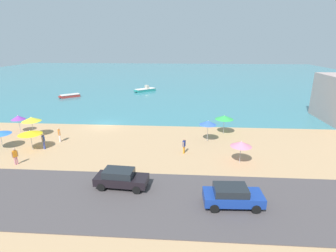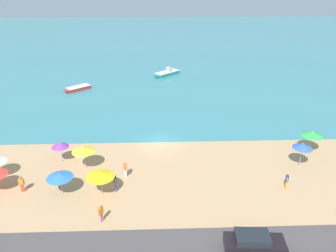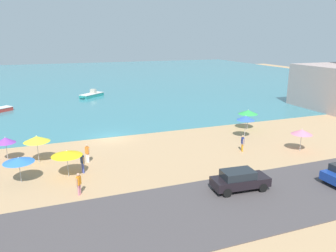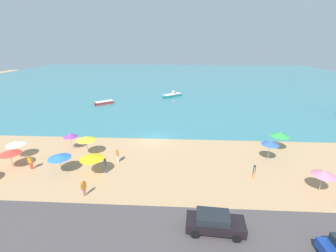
{
  "view_description": "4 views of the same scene",
  "coord_description": "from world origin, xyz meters",
  "px_view_note": "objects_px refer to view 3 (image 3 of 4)",
  "views": [
    {
      "loc": [
        11.33,
        -34.66,
        11.19
      ],
      "look_at": [
        9.14,
        -2.81,
        0.93
      ],
      "focal_mm": 28.0,
      "sensor_mm": 36.0,
      "label": 1
    },
    {
      "loc": [
        -0.24,
        -33.06,
        17.89
      ],
      "look_at": [
        1.0,
        1.6,
        1.29
      ],
      "focal_mm": 35.0,
      "sensor_mm": 36.0,
      "label": 2
    },
    {
      "loc": [
        -6.35,
        -35.05,
        10.92
      ],
      "look_at": [
        6.14,
        -2.08,
        1.26
      ],
      "focal_mm": 35.0,
      "sensor_mm": 36.0,
      "label": 3
    },
    {
      "loc": [
        3.66,
        -29.17,
        12.99
      ],
      "look_at": [
        1.96,
        1.56,
        1.41
      ],
      "focal_mm": 24.0,
      "sensor_mm": 36.0,
      "label": 4
    }
  ],
  "objects_px": {
    "bather_0": "(243,142)",
    "parked_car_2": "(240,180)",
    "bather_2": "(79,183)",
    "skiff_nearshore": "(92,95)",
    "beach_umbrella_5": "(19,160)",
    "beach_umbrella_6": "(246,118)",
    "beach_umbrella_1": "(5,140)",
    "beach_umbrella_0": "(67,153)",
    "bather_1": "(82,161)",
    "beach_umbrella_9": "(302,132)",
    "beach_umbrella_4": "(37,139)",
    "beach_umbrella_3": "(248,112)",
    "bather_3": "(87,152)"
  },
  "relations": [
    {
      "from": "beach_umbrella_1",
      "to": "bather_1",
      "type": "bearing_deg",
      "value": -41.01
    },
    {
      "from": "beach_umbrella_6",
      "to": "beach_umbrella_1",
      "type": "bearing_deg",
      "value": 175.86
    },
    {
      "from": "beach_umbrella_3",
      "to": "skiff_nearshore",
      "type": "relative_size",
      "value": 0.51
    },
    {
      "from": "beach_umbrella_3",
      "to": "beach_umbrella_1",
      "type": "bearing_deg",
      "value": -177.54
    },
    {
      "from": "bather_2",
      "to": "skiff_nearshore",
      "type": "bearing_deg",
      "value": 80.71
    },
    {
      "from": "beach_umbrella_6",
      "to": "bather_1",
      "type": "xyz_separation_m",
      "value": [
        -17.99,
        -3.54,
        -1.28
      ]
    },
    {
      "from": "beach_umbrella_1",
      "to": "beach_umbrella_9",
      "type": "height_order",
      "value": "same"
    },
    {
      "from": "bather_0",
      "to": "skiff_nearshore",
      "type": "distance_m",
      "value": 36.82
    },
    {
      "from": "beach_umbrella_9",
      "to": "beach_umbrella_1",
      "type": "bearing_deg",
      "value": 164.69
    },
    {
      "from": "bather_0",
      "to": "parked_car_2",
      "type": "xyz_separation_m",
      "value": [
        -4.96,
        -7.2,
        -0.07
      ]
    },
    {
      "from": "beach_umbrella_5",
      "to": "bather_1",
      "type": "relative_size",
      "value": 1.29
    },
    {
      "from": "beach_umbrella_4",
      "to": "bather_0",
      "type": "bearing_deg",
      "value": -11.96
    },
    {
      "from": "beach_umbrella_3",
      "to": "parked_car_2",
      "type": "height_order",
      "value": "beach_umbrella_3"
    },
    {
      "from": "bather_1",
      "to": "bather_0",
      "type": "bearing_deg",
      "value": -0.49
    },
    {
      "from": "beach_umbrella_9",
      "to": "bather_2",
      "type": "xyz_separation_m",
      "value": [
        -21.41,
        -1.85,
        -1.02
      ]
    },
    {
      "from": "bather_3",
      "to": "parked_car_2",
      "type": "height_order",
      "value": "bather_3"
    },
    {
      "from": "beach_umbrella_5",
      "to": "bather_0",
      "type": "height_order",
      "value": "beach_umbrella_5"
    },
    {
      "from": "skiff_nearshore",
      "to": "bather_3",
      "type": "bearing_deg",
      "value": -98.64
    },
    {
      "from": "beach_umbrella_1",
      "to": "beach_umbrella_6",
      "type": "relative_size",
      "value": 0.88
    },
    {
      "from": "beach_umbrella_3",
      "to": "beach_umbrella_6",
      "type": "distance_m",
      "value": 3.66
    },
    {
      "from": "skiff_nearshore",
      "to": "beach_umbrella_6",
      "type": "bearing_deg",
      "value": -68.95
    },
    {
      "from": "beach_umbrella_5",
      "to": "bather_2",
      "type": "bearing_deg",
      "value": -43.13
    },
    {
      "from": "bather_2",
      "to": "skiff_nearshore",
      "type": "distance_m",
      "value": 39.83
    },
    {
      "from": "beach_umbrella_9",
      "to": "beach_umbrella_5",
      "type": "bearing_deg",
      "value": 175.71
    },
    {
      "from": "beach_umbrella_5",
      "to": "bather_1",
      "type": "distance_m",
      "value": 4.79
    },
    {
      "from": "beach_umbrella_3",
      "to": "beach_umbrella_4",
      "type": "bearing_deg",
      "value": -173.78
    },
    {
      "from": "beach_umbrella_1",
      "to": "parked_car_2",
      "type": "distance_m",
      "value": 20.73
    },
    {
      "from": "skiff_nearshore",
      "to": "beach_umbrella_3",
      "type": "bearing_deg",
      "value": -63.39
    },
    {
      "from": "parked_car_2",
      "to": "beach_umbrella_5",
      "type": "bearing_deg",
      "value": 154.43
    },
    {
      "from": "beach_umbrella_4",
      "to": "beach_umbrella_6",
      "type": "bearing_deg",
      "value": -0.78
    },
    {
      "from": "beach_umbrella_6",
      "to": "skiff_nearshore",
      "type": "relative_size",
      "value": 0.53
    },
    {
      "from": "bather_0",
      "to": "parked_car_2",
      "type": "distance_m",
      "value": 8.74
    },
    {
      "from": "parked_car_2",
      "to": "skiff_nearshore",
      "type": "height_order",
      "value": "parked_car_2"
    },
    {
      "from": "beach_umbrella_3",
      "to": "beach_umbrella_9",
      "type": "relative_size",
      "value": 1.09
    },
    {
      "from": "beach_umbrella_0",
      "to": "beach_umbrella_1",
      "type": "relative_size",
      "value": 1.08
    },
    {
      "from": "skiff_nearshore",
      "to": "parked_car_2",
      "type": "bearing_deg",
      "value": -83.85
    },
    {
      "from": "beach_umbrella_9",
      "to": "bather_2",
      "type": "relative_size",
      "value": 1.36
    },
    {
      "from": "beach_umbrella_4",
      "to": "skiff_nearshore",
      "type": "height_order",
      "value": "beach_umbrella_4"
    },
    {
      "from": "beach_umbrella_1",
      "to": "beach_umbrella_4",
      "type": "xyz_separation_m",
      "value": [
        2.66,
        -1.45,
        0.25
      ]
    },
    {
      "from": "beach_umbrella_5",
      "to": "parked_car_2",
      "type": "relative_size",
      "value": 0.54
    },
    {
      "from": "beach_umbrella_0",
      "to": "beach_umbrella_4",
      "type": "distance_m",
      "value": 4.7
    },
    {
      "from": "beach_umbrella_4",
      "to": "bather_0",
      "type": "relative_size",
      "value": 1.53
    },
    {
      "from": "beach_umbrella_3",
      "to": "bather_1",
      "type": "bearing_deg",
      "value": -162.42
    },
    {
      "from": "beach_umbrella_0",
      "to": "parked_car_2",
      "type": "bearing_deg",
      "value": -31.44
    },
    {
      "from": "bather_2",
      "to": "beach_umbrella_5",
      "type": "bearing_deg",
      "value": 136.87
    },
    {
      "from": "beach_umbrella_9",
      "to": "skiff_nearshore",
      "type": "xyz_separation_m",
      "value": [
        -14.99,
        37.46,
        -1.53
      ]
    },
    {
      "from": "beach_umbrella_3",
      "to": "beach_umbrella_5",
      "type": "relative_size",
      "value": 1.07
    },
    {
      "from": "beach_umbrella_0",
      "to": "skiff_nearshore",
      "type": "bearing_deg",
      "value": 79.05
    },
    {
      "from": "beach_umbrella_5",
      "to": "skiff_nearshore",
      "type": "xyz_separation_m",
      "value": [
        10.44,
        35.55,
        -1.41
      ]
    },
    {
      "from": "beach_umbrella_0",
      "to": "beach_umbrella_6",
      "type": "height_order",
      "value": "beach_umbrella_6"
    }
  ]
}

